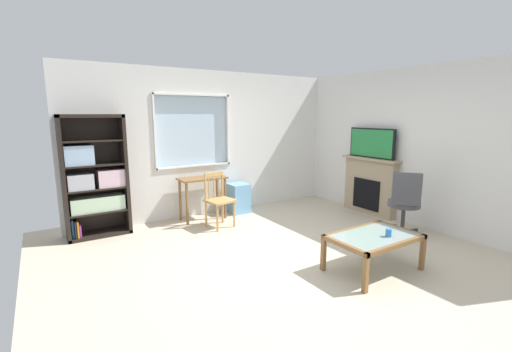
{
  "coord_description": "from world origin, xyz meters",
  "views": [
    {
      "loc": [
        -2.7,
        -3.34,
        1.85
      ],
      "look_at": [
        -0.01,
        0.88,
        0.94
      ],
      "focal_mm": 23.98,
      "sensor_mm": 36.0,
      "label": 1
    }
  ],
  "objects_px": {
    "coffee_table": "(374,240)",
    "tv": "(372,143)",
    "desk_under_window": "(202,186)",
    "plastic_drawer_unit": "(238,198)",
    "fireplace": "(370,186)",
    "bookshelf": "(94,180)",
    "office_chair": "(405,200)",
    "wooden_chair": "(219,199)",
    "sippy_cup": "(389,233)"
  },
  "relations": [
    {
      "from": "desk_under_window",
      "to": "fireplace",
      "type": "relative_size",
      "value": 0.7
    },
    {
      "from": "fireplace",
      "to": "plastic_drawer_unit",
      "type": "bearing_deg",
      "value": 145.87
    },
    {
      "from": "wooden_chair",
      "to": "fireplace",
      "type": "xyz_separation_m",
      "value": [
        2.73,
        -0.82,
        0.07
      ]
    },
    {
      "from": "fireplace",
      "to": "desk_under_window",
      "type": "bearing_deg",
      "value": 154.39
    },
    {
      "from": "wooden_chair",
      "to": "coffee_table",
      "type": "distance_m",
      "value": 2.6
    },
    {
      "from": "desk_under_window",
      "to": "fireplace",
      "type": "bearing_deg",
      "value": -25.61
    },
    {
      "from": "bookshelf",
      "to": "wooden_chair",
      "type": "xyz_separation_m",
      "value": [
        1.77,
        -0.63,
        -0.41
      ]
    },
    {
      "from": "desk_under_window",
      "to": "tv",
      "type": "bearing_deg",
      "value": -25.76
    },
    {
      "from": "fireplace",
      "to": "coffee_table",
      "type": "bearing_deg",
      "value": -139.37
    },
    {
      "from": "tv",
      "to": "wooden_chair",
      "type": "bearing_deg",
      "value": 163.12
    },
    {
      "from": "bookshelf",
      "to": "desk_under_window",
      "type": "relative_size",
      "value": 2.26
    },
    {
      "from": "office_chair",
      "to": "tv",
      "type": "bearing_deg",
      "value": 65.12
    },
    {
      "from": "tv",
      "to": "sippy_cup",
      "type": "relative_size",
      "value": 10.69
    },
    {
      "from": "fireplace",
      "to": "sippy_cup",
      "type": "bearing_deg",
      "value": -135.81
    },
    {
      "from": "fireplace",
      "to": "coffee_table",
      "type": "relative_size",
      "value": 1.1
    },
    {
      "from": "plastic_drawer_unit",
      "to": "office_chair",
      "type": "bearing_deg",
      "value": -58.29
    },
    {
      "from": "bookshelf",
      "to": "tv",
      "type": "relative_size",
      "value": 1.92
    },
    {
      "from": "sippy_cup",
      "to": "desk_under_window",
      "type": "bearing_deg",
      "value": 107.73
    },
    {
      "from": "wooden_chair",
      "to": "tv",
      "type": "relative_size",
      "value": 0.94
    },
    {
      "from": "bookshelf",
      "to": "office_chair",
      "type": "height_order",
      "value": "bookshelf"
    },
    {
      "from": "coffee_table",
      "to": "tv",
      "type": "bearing_deg",
      "value": 40.9
    },
    {
      "from": "bookshelf",
      "to": "coffee_table",
      "type": "bearing_deg",
      "value": -49.83
    },
    {
      "from": "tv",
      "to": "coffee_table",
      "type": "xyz_separation_m",
      "value": [
        -1.89,
        -1.63,
        -0.95
      ]
    },
    {
      "from": "desk_under_window",
      "to": "fireplace",
      "type": "xyz_separation_m",
      "value": [
        2.79,
        -1.34,
        -0.08
      ]
    },
    {
      "from": "fireplace",
      "to": "sippy_cup",
      "type": "height_order",
      "value": "fireplace"
    },
    {
      "from": "desk_under_window",
      "to": "tv",
      "type": "relative_size",
      "value": 0.85
    },
    {
      "from": "bookshelf",
      "to": "plastic_drawer_unit",
      "type": "height_order",
      "value": "bookshelf"
    },
    {
      "from": "desk_under_window",
      "to": "wooden_chair",
      "type": "relative_size",
      "value": 0.91
    },
    {
      "from": "desk_under_window",
      "to": "coffee_table",
      "type": "xyz_separation_m",
      "value": [
        0.89,
        -2.97,
        -0.23
      ]
    },
    {
      "from": "tv",
      "to": "coffee_table",
      "type": "bearing_deg",
      "value": -139.1
    },
    {
      "from": "sippy_cup",
      "to": "plastic_drawer_unit",
      "type": "bearing_deg",
      "value": 94.46
    },
    {
      "from": "bookshelf",
      "to": "office_chair",
      "type": "xyz_separation_m",
      "value": [
        3.99,
        -2.53,
        -0.32
      ]
    },
    {
      "from": "fireplace",
      "to": "office_chair",
      "type": "height_order",
      "value": "fireplace"
    },
    {
      "from": "tv",
      "to": "coffee_table",
      "type": "distance_m",
      "value": 2.67
    },
    {
      "from": "office_chair",
      "to": "bookshelf",
      "type": "bearing_deg",
      "value": 147.55
    },
    {
      "from": "sippy_cup",
      "to": "fireplace",
      "type": "bearing_deg",
      "value": 44.19
    },
    {
      "from": "tv",
      "to": "sippy_cup",
      "type": "xyz_separation_m",
      "value": [
        -1.79,
        -1.75,
        -0.84
      ]
    },
    {
      "from": "tv",
      "to": "coffee_table",
      "type": "relative_size",
      "value": 0.91
    },
    {
      "from": "wooden_chair",
      "to": "fireplace",
      "type": "height_order",
      "value": "fireplace"
    },
    {
      "from": "plastic_drawer_unit",
      "to": "coffee_table",
      "type": "height_order",
      "value": "plastic_drawer_unit"
    },
    {
      "from": "plastic_drawer_unit",
      "to": "sippy_cup",
      "type": "relative_size",
      "value": 6.16
    },
    {
      "from": "bookshelf",
      "to": "sippy_cup",
      "type": "distance_m",
      "value": 4.21
    },
    {
      "from": "fireplace",
      "to": "office_chair",
      "type": "distance_m",
      "value": 1.2
    },
    {
      "from": "bookshelf",
      "to": "plastic_drawer_unit",
      "type": "distance_m",
      "value": 2.53
    },
    {
      "from": "desk_under_window",
      "to": "plastic_drawer_unit",
      "type": "distance_m",
      "value": 0.82
    },
    {
      "from": "fireplace",
      "to": "office_chair",
      "type": "xyz_separation_m",
      "value": [
        -0.52,
        -1.08,
        0.02
      ]
    },
    {
      "from": "fireplace",
      "to": "sippy_cup",
      "type": "xyz_separation_m",
      "value": [
        -1.8,
        -1.75,
        -0.05
      ]
    },
    {
      "from": "desk_under_window",
      "to": "tv",
      "type": "distance_m",
      "value": 3.16
    },
    {
      "from": "bookshelf",
      "to": "desk_under_window",
      "type": "bearing_deg",
      "value": -3.71
    },
    {
      "from": "bookshelf",
      "to": "wooden_chair",
      "type": "height_order",
      "value": "bookshelf"
    }
  ]
}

